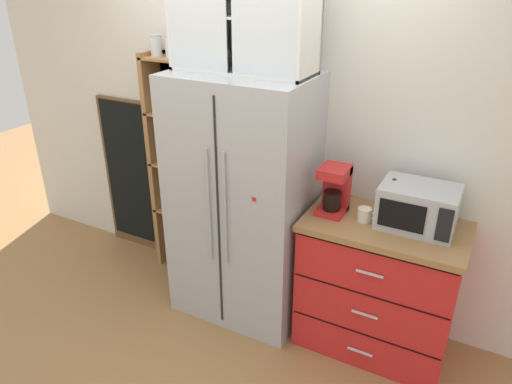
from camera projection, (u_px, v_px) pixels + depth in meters
ground_plane at (242, 304)px, 3.62m from camera, size 10.73×10.73×0.00m
wall_back_cream at (268, 130)px, 3.40m from camera, size 5.03×0.10×2.55m
refrigerator at (243, 201)px, 3.28m from camera, size 0.92×0.66×1.75m
pantry_shelf_column at (181, 160)px, 3.76m from camera, size 0.47×0.25×1.90m
counter_cabinet at (378, 286)px, 3.07m from camera, size 0.97×0.59×0.93m
microwave at (418, 207)px, 2.79m from camera, size 0.44×0.33×0.26m
coffee_maker at (335, 189)px, 2.96m from camera, size 0.17×0.20×0.31m
mug_cream at (365, 215)px, 2.89m from camera, size 0.12×0.08×0.09m
mug_sage at (388, 215)px, 2.87m from camera, size 0.12×0.09×0.10m
bottle_amber at (391, 202)px, 2.88m from camera, size 0.06×0.06×0.26m
upper_cabinet at (245, 16)px, 2.80m from camera, size 0.88×0.32×0.65m
chalkboard_menu at (133, 176)px, 4.13m from camera, size 0.60×0.04×1.36m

